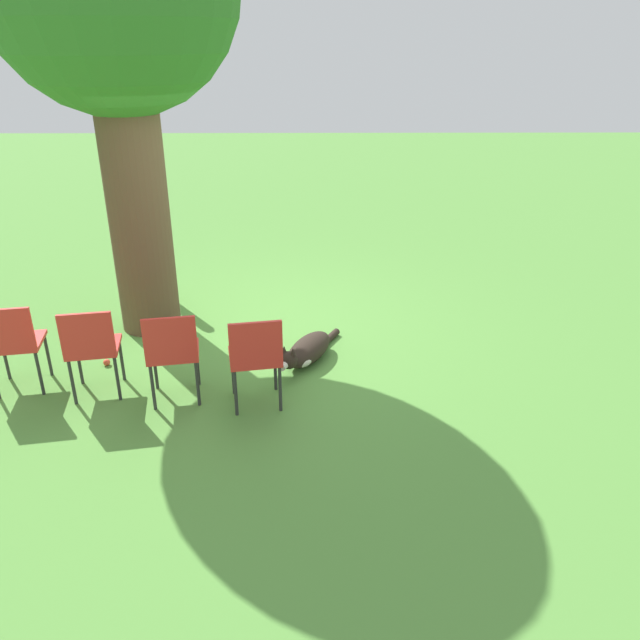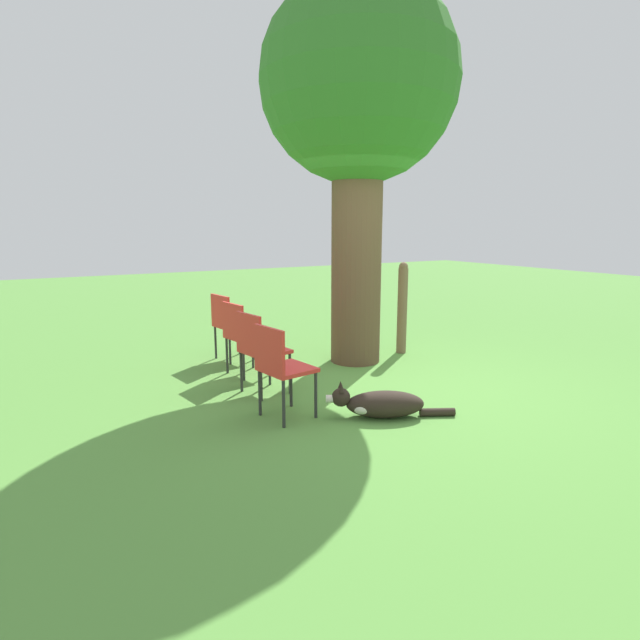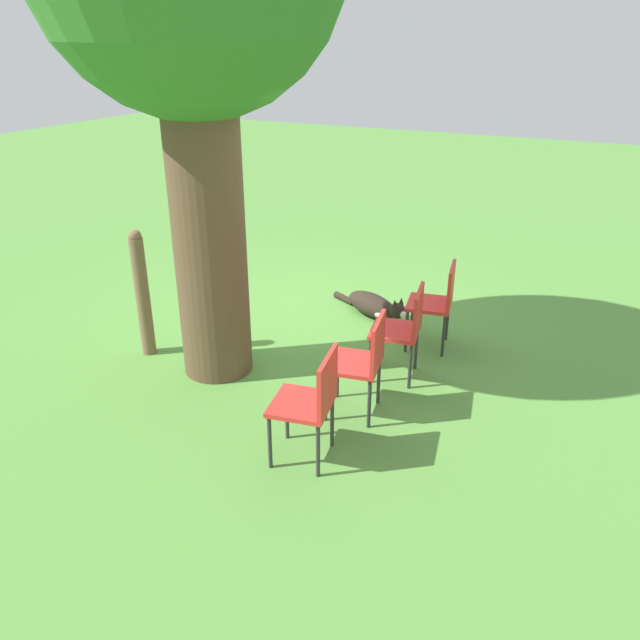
% 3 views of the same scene
% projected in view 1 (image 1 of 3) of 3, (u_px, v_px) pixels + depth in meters
% --- Properties ---
extents(ground_plane, '(30.00, 30.00, 0.00)m').
position_uv_depth(ground_plane, '(249.00, 329.00, 6.93)').
color(ground_plane, '#56933D').
extents(oak_tree, '(2.38, 2.38, 4.61)m').
position_uv_depth(oak_tree, '(112.00, 0.00, 5.66)').
color(oak_tree, brown).
rests_on(oak_tree, ground_plane).
extents(dog, '(1.10, 0.63, 0.34)m').
position_uv_depth(dog, '(307.00, 351.00, 6.18)').
color(dog, '#2D231C').
rests_on(dog, ground_plane).
extents(fence_post, '(0.13, 0.13, 1.26)m').
position_uv_depth(fence_post, '(159.00, 249.00, 7.49)').
color(fence_post, brown).
rests_on(fence_post, ground_plane).
extents(red_chair_0, '(0.49, 0.51, 0.87)m').
position_uv_depth(red_chair_0, '(255.00, 355.00, 5.28)').
color(red_chair_0, red).
rests_on(red_chair_0, ground_plane).
extents(red_chair_1, '(0.49, 0.51, 0.87)m').
position_uv_depth(red_chair_1, '(172.00, 350.00, 5.36)').
color(red_chair_1, red).
rests_on(red_chair_1, ground_plane).
extents(red_chair_2, '(0.49, 0.51, 0.87)m').
position_uv_depth(red_chair_2, '(92.00, 345.00, 5.44)').
color(red_chair_2, red).
rests_on(red_chair_2, ground_plane).
extents(red_chair_3, '(0.49, 0.51, 0.87)m').
position_uv_depth(red_chair_3, '(13.00, 340.00, 5.52)').
color(red_chair_3, red).
rests_on(red_chair_3, ground_plane).
extents(tennis_ball, '(0.07, 0.07, 0.07)m').
position_uv_depth(tennis_ball, '(107.00, 362.00, 6.16)').
color(tennis_ball, '#E54C33').
rests_on(tennis_ball, ground_plane).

